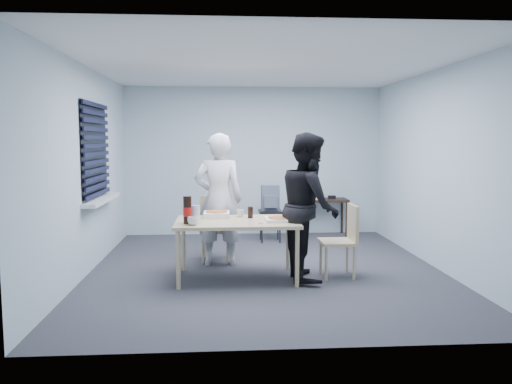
{
  "coord_description": "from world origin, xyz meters",
  "views": [
    {
      "loc": [
        -0.55,
        -6.34,
        1.68
      ],
      "look_at": [
        -0.12,
        0.1,
        1.0
      ],
      "focal_mm": 35.0,
      "sensor_mm": 36.0,
      "label": 1
    }
  ],
  "objects": [
    {
      "name": "rubber_band",
      "position": [
        -0.11,
        -0.65,
        0.72
      ],
      "size": [
        0.06,
        0.06,
        0.0
      ],
      "primitive_type": "torus",
      "rotation": [
        0.0,
        0.0,
        0.09
      ],
      "color": "red",
      "rests_on": "dining_table"
    },
    {
      "name": "chair_far",
      "position": [
        -0.66,
        0.63,
        0.51
      ],
      "size": [
        0.42,
        0.42,
        0.89
      ],
      "color": "#CDB388",
      "rests_on": "ground"
    },
    {
      "name": "chair_right",
      "position": [
        0.94,
        -0.4,
        0.51
      ],
      "size": [
        0.42,
        0.42,
        0.89
      ],
      "color": "#CDB388",
      "rests_on": "ground"
    },
    {
      "name": "mug_b",
      "position": [
        -0.33,
        -0.12,
        0.76
      ],
      "size": [
        0.1,
        0.1,
        0.09
      ],
      "primitive_type": "imported",
      "color": "silver",
      "rests_on": "dining_table"
    },
    {
      "name": "stool",
      "position": [
        0.23,
        1.78,
        0.41
      ],
      "size": [
        0.37,
        0.37,
        0.52
      ],
      "color": "black",
      "rests_on": "ground"
    },
    {
      "name": "room",
      "position": [
        -2.2,
        0.4,
        1.44
      ],
      "size": [
        5.0,
        5.0,
        5.0
      ],
      "color": "#2E2F34",
      "rests_on": "ground"
    },
    {
      "name": "plastic_cups",
      "position": [
        -0.86,
        -0.56,
        0.82
      ],
      "size": [
        0.11,
        0.11,
        0.21
      ],
      "primitive_type": "cylinder",
      "rotation": [
        0.0,
        0.0,
        0.38
      ],
      "color": "silver",
      "rests_on": "dining_table"
    },
    {
      "name": "papers",
      "position": [
        1.01,
        2.31,
        0.65
      ],
      "size": [
        0.26,
        0.34,
        0.01
      ],
      "primitive_type": "cube",
      "rotation": [
        0.0,
        0.0,
        0.06
      ],
      "color": "white",
      "rests_on": "side_table"
    },
    {
      "name": "pizza_box_a",
      "position": [
        -0.63,
        -0.14,
        0.75
      ],
      "size": [
        0.32,
        0.32,
        0.08
      ],
      "rotation": [
        0.0,
        0.0,
        0.29
      ],
      "color": "white",
      "rests_on": "dining_table"
    },
    {
      "name": "dining_table",
      "position": [
        -0.38,
        -0.4,
        0.65
      ],
      "size": [
        1.47,
        0.93,
        0.71
      ],
      "color": "#CDB388",
      "rests_on": "ground"
    },
    {
      "name": "black_box",
      "position": [
        1.38,
        2.3,
        0.67
      ],
      "size": [
        0.15,
        0.12,
        0.05
      ],
      "primitive_type": "cube",
      "rotation": [
        0.0,
        0.0,
        -0.34
      ],
      "color": "black",
      "rests_on": "side_table"
    },
    {
      "name": "person_white",
      "position": [
        -0.6,
        0.3,
        0.89
      ],
      "size": [
        0.65,
        0.42,
        1.77
      ],
      "primitive_type": "imported",
      "rotation": [
        0.0,
        0.0,
        3.14
      ],
      "color": "silver",
      "rests_on": "ground"
    },
    {
      "name": "cola_glass",
      "position": [
        -0.21,
        -0.23,
        0.79
      ],
      "size": [
        0.07,
        0.07,
        0.14
      ],
      "primitive_type": "cylinder",
      "rotation": [
        0.0,
        0.0,
        0.12
      ],
      "color": "black",
      "rests_on": "dining_table"
    },
    {
      "name": "backpack",
      "position": [
        0.23,
        1.77,
        0.72
      ],
      "size": [
        0.3,
        0.22,
        0.42
      ],
      "rotation": [
        0.0,
        0.0,
        -0.2
      ],
      "color": "slate",
      "rests_on": "stool"
    },
    {
      "name": "mug_a",
      "position": [
        -0.89,
        -0.7,
        0.76
      ],
      "size": [
        0.17,
        0.17,
        0.1
      ],
      "primitive_type": "imported",
      "rotation": [
        0.0,
        0.0,
        0.52
      ],
      "color": "silver",
      "rests_on": "dining_table"
    },
    {
      "name": "person_black",
      "position": [
        0.48,
        -0.45,
        0.89
      ],
      "size": [
        0.47,
        0.86,
        1.77
      ],
      "primitive_type": "imported",
      "rotation": [
        0.0,
        0.0,
        1.57
      ],
      "color": "black",
      "rests_on": "ground"
    },
    {
      "name": "side_table",
      "position": [
        1.16,
        2.28,
        0.57
      ],
      "size": [
        0.97,
        0.43,
        0.64
      ],
      "color": "black",
      "rests_on": "ground"
    },
    {
      "name": "pizza_box_b",
      "position": [
        0.12,
        -0.47,
        0.74
      ],
      "size": [
        0.33,
        0.33,
        0.05
      ],
      "rotation": [
        0.0,
        0.0,
        0.0
      ],
      "color": "white",
      "rests_on": "dining_table"
    },
    {
      "name": "soda_bottle",
      "position": [
        -0.96,
        -0.59,
        0.87
      ],
      "size": [
        0.1,
        0.1,
        0.32
      ],
      "rotation": [
        0.0,
        0.0,
        0.05
      ],
      "color": "black",
      "rests_on": "dining_table"
    }
  ]
}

